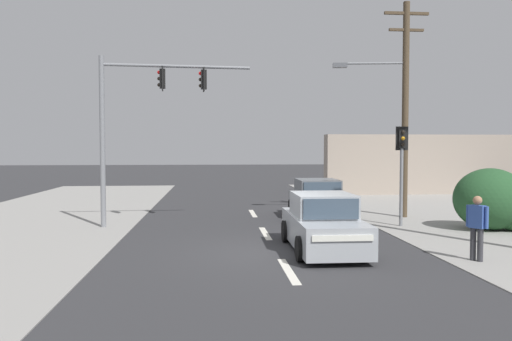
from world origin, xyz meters
name	(u,v)px	position (x,y,z in m)	size (l,w,h in m)	color
ground_plane	(277,253)	(0.00, 0.00, 0.00)	(140.00, 140.00, 0.00)	#303033
lane_dash_near	(288,271)	(0.00, -2.00, 0.00)	(0.20, 2.40, 0.01)	silver
lane_dash_mid	(265,233)	(0.00, 3.00, 0.00)	(0.20, 2.40, 0.01)	silver
lane_dash_far	(253,213)	(0.00, 8.00, 0.00)	(0.20, 2.40, 0.01)	silver
kerb_left_verge	(8,232)	(-8.50, 4.00, 0.01)	(8.00, 40.00, 0.02)	gray
utility_pole_midground_right	(402,102)	(5.82, 6.25, 4.64)	(3.77, 0.66, 8.58)	#4C3D2B
traffic_signal_mast	(140,110)	(-4.25, 4.77, 4.15)	(5.28, 0.56, 6.00)	slate
pedestal_signal_right_kerb	(402,159)	(4.97, 3.99, 2.42)	(0.44, 0.29, 3.56)	slate
roadside_bush	(494,201)	(7.82, 2.94, 1.00)	(2.57, 2.20, 2.12)	#234C28
shopfront_wall_far	(423,164)	(11.00, 16.00, 1.80)	(12.00, 1.00, 3.60)	#A39384
sedan_oncoming_near	(317,201)	(2.42, 6.22, 0.70)	(1.93, 4.26, 1.56)	slate
sedan_receding_far	(323,225)	(1.29, 0.19, 0.70)	(1.92, 4.25, 1.56)	#A3A8AD
pedestrian_at_kerb	(477,224)	(4.76, -1.50, 0.93)	(0.39, 0.48, 1.63)	#333338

